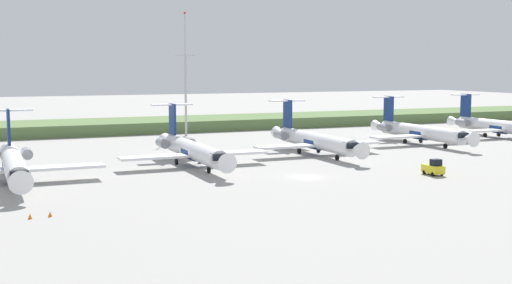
% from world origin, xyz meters
% --- Properties ---
extents(ground_plane, '(500.00, 500.00, 0.00)m').
position_xyz_m(ground_plane, '(0.00, 30.00, 0.00)').
color(ground_plane, '#9E9B96').
extents(grass_berm, '(320.00, 20.00, 2.63)m').
position_xyz_m(grass_berm, '(0.00, 74.23, 1.32)').
color(grass_berm, '#597542').
rests_on(grass_berm, ground).
extents(regional_jet_second, '(22.81, 31.00, 9.00)m').
position_xyz_m(regional_jet_second, '(-37.14, 11.55, 2.54)').
color(regional_jet_second, white).
rests_on(regional_jet_second, ground).
extents(regional_jet_third, '(22.81, 31.00, 9.00)m').
position_xyz_m(regional_jet_third, '(-11.28, 16.33, 2.54)').
color(regional_jet_third, white).
rests_on(regional_jet_third, ground).
extents(regional_jet_fourth, '(22.81, 31.00, 9.00)m').
position_xyz_m(regional_jet_fourth, '(12.12, 20.52, 2.54)').
color(regional_jet_fourth, white).
rests_on(regional_jet_fourth, ground).
extents(regional_jet_fifth, '(22.81, 31.00, 9.00)m').
position_xyz_m(regional_jet_fifth, '(38.45, 26.11, 2.54)').
color(regional_jet_fifth, white).
rests_on(regional_jet_fifth, ground).
extents(regional_jet_sixth, '(22.81, 31.00, 9.00)m').
position_xyz_m(regional_jet_sixth, '(61.55, 29.17, 2.54)').
color(regional_jet_sixth, white).
rests_on(regional_jet_sixth, ground).
extents(antenna_mast, '(4.40, 0.50, 27.00)m').
position_xyz_m(antenna_mast, '(1.02, 59.34, 11.14)').
color(antenna_mast, '#B2B2B7').
rests_on(antenna_mast, ground).
extents(baggage_tug, '(1.72, 3.20, 2.30)m').
position_xyz_m(baggage_tug, '(17.12, -5.53, 1.00)').
color(baggage_tug, yellow).
rests_on(baggage_tug, ground).
extents(safety_cone_mid_marker, '(0.44, 0.44, 0.55)m').
position_xyz_m(safety_cone_mid_marker, '(-36.83, -11.49, 0.28)').
color(safety_cone_mid_marker, orange).
rests_on(safety_cone_mid_marker, ground).
extents(safety_cone_rear_marker, '(0.44, 0.44, 0.55)m').
position_xyz_m(safety_cone_rear_marker, '(-34.89, -11.27, 0.28)').
color(safety_cone_rear_marker, orange).
rests_on(safety_cone_rear_marker, ground).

